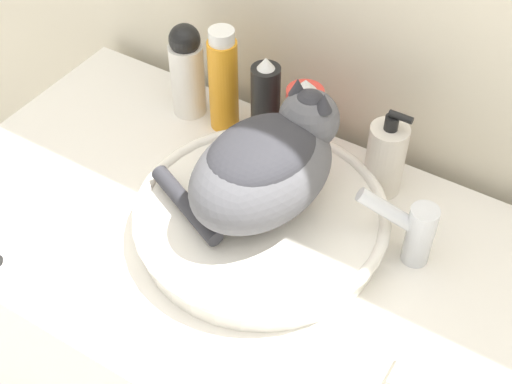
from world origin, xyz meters
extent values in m
cube|color=white|center=(0.00, 0.31, 0.41)|extent=(1.06, 0.62, 0.82)
cylinder|color=white|center=(0.05, 0.34, 0.85)|extent=(0.40, 0.40, 0.05)
torus|color=white|center=(0.05, 0.34, 0.87)|extent=(0.42, 0.42, 0.02)
ellipsoid|color=#56565B|center=(0.05, 0.34, 0.96)|extent=(0.23, 0.29, 0.15)
ellipsoid|color=#2D2D33|center=(0.05, 0.34, 1.00)|extent=(0.18, 0.22, 0.07)
sphere|color=#56565B|center=(0.07, 0.44, 1.01)|extent=(0.10, 0.10, 0.10)
sphere|color=#2D2D33|center=(0.07, 0.44, 1.03)|extent=(0.05, 0.05, 0.05)
cone|color=#2D2D33|center=(0.10, 0.43, 1.06)|extent=(0.03, 0.03, 0.03)
cone|color=#2D2D33|center=(0.05, 0.44, 1.06)|extent=(0.03, 0.03, 0.03)
cylinder|color=#2D2D33|center=(-0.05, 0.27, 0.90)|extent=(0.18, 0.10, 0.03)
cylinder|color=silver|center=(0.29, 0.42, 0.86)|extent=(0.04, 0.04, 0.07)
cylinder|color=silver|center=(0.24, 0.40, 0.92)|extent=(0.11, 0.06, 0.08)
cylinder|color=silver|center=(0.29, 0.42, 0.91)|extent=(0.05, 0.05, 0.05)
cylinder|color=silver|center=(0.17, 0.54, 0.89)|extent=(0.07, 0.07, 0.14)
cylinder|color=black|center=(0.17, 0.54, 0.97)|extent=(0.02, 0.02, 0.02)
cylinder|color=black|center=(0.19, 0.54, 0.99)|extent=(0.04, 0.01, 0.01)
cylinder|color=white|center=(-0.24, 0.54, 0.90)|extent=(0.07, 0.07, 0.15)
sphere|color=black|center=(-0.24, 0.54, 0.99)|extent=(0.06, 0.06, 0.06)
cylinder|color=#DB3D33|center=(0.01, 0.54, 0.90)|extent=(0.07, 0.07, 0.15)
cone|color=white|center=(0.01, 0.54, 0.99)|extent=(0.04, 0.04, 0.02)
cylinder|color=orange|center=(-0.16, 0.54, 0.92)|extent=(0.06, 0.06, 0.19)
cylinder|color=white|center=(-0.16, 0.54, 1.02)|extent=(0.05, 0.05, 0.02)
cylinder|color=black|center=(-0.07, 0.54, 0.91)|extent=(0.05, 0.05, 0.17)
cone|color=white|center=(-0.07, 0.54, 1.00)|extent=(0.03, 0.03, 0.02)
cube|color=beige|center=(0.38, 0.20, 0.84)|extent=(0.07, 0.06, 0.02)
camera|label=1|loc=(0.45, -0.34, 1.72)|focal=50.00mm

